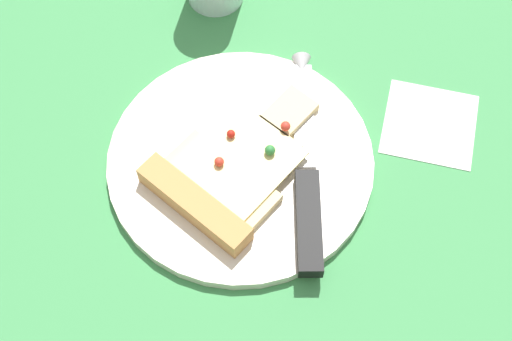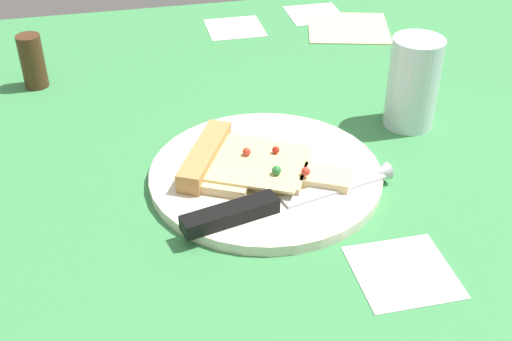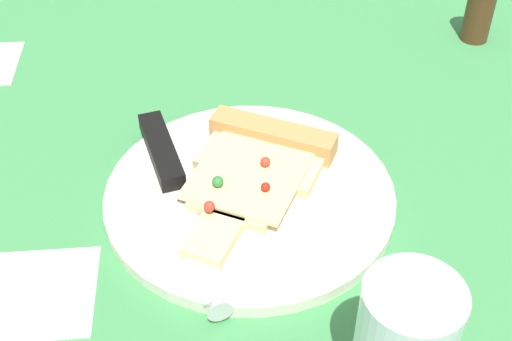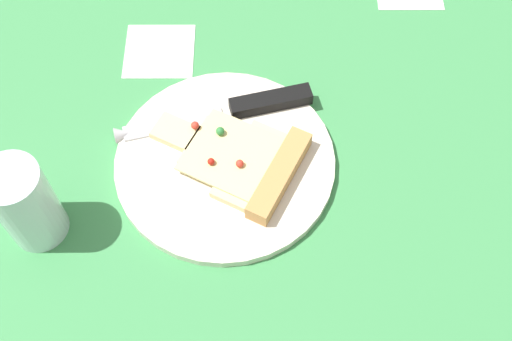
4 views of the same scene
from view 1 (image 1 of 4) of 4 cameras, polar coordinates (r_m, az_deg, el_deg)
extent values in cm
cube|color=#3D8C4C|center=(75.87, 0.15, 4.51)|extent=(110.55, 110.55, 3.00)
cube|color=white|center=(75.45, 13.36, 3.49)|extent=(9.00, 9.00, 0.20)
cylinder|color=silver|center=(70.38, -0.84, 0.62)|extent=(25.59, 25.59, 1.20)
cube|color=beige|center=(68.05, -3.07, -1.14)|extent=(12.52, 10.33, 1.00)
cube|color=beige|center=(69.99, -0.05, 1.88)|extent=(8.96, 8.25, 1.00)
cube|color=beige|center=(72.08, 2.55, 4.47)|extent=(5.57, 6.27, 1.00)
cube|color=#EDD88C|center=(68.49, -1.41, 0.79)|extent=(12.73, 13.08, 0.30)
cube|color=tan|center=(66.61, -4.82, -2.63)|extent=(11.88, 7.75, 2.20)
sphere|color=red|center=(67.79, -2.89, 0.69)|extent=(0.91, 0.91, 0.91)
sphere|color=red|center=(69.74, 2.31, 3.47)|extent=(0.96, 0.96, 0.96)
sphere|color=#2D7A38|center=(68.28, 1.10, 1.59)|extent=(1.00, 1.00, 1.00)
sphere|color=#B21E14|center=(69.35, -1.97, 2.87)|extent=(0.82, 0.82, 0.82)
cube|color=silver|center=(72.50, 3.73, 4.37)|extent=(4.83, 12.13, 0.30)
cone|color=silver|center=(75.95, 3.57, 8.16)|extent=(2.42, 2.42, 2.00)
cube|color=black|center=(66.10, 4.13, -4.05)|extent=(4.54, 10.24, 1.60)
camera|label=2|loc=(0.56, 68.55, -3.14)|focal=46.64mm
camera|label=3|loc=(0.80, 12.71, 46.42)|focal=48.59mm
camera|label=4|loc=(0.57, -66.92, 40.69)|focal=45.11mm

